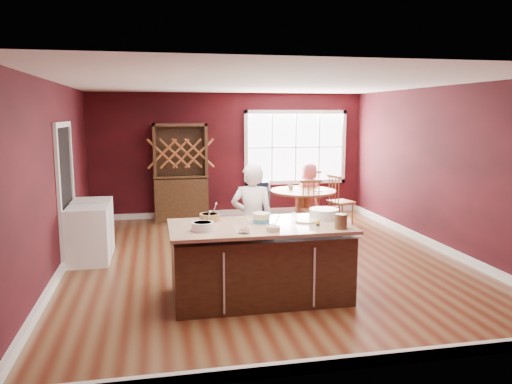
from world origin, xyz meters
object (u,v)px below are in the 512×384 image
(chair_north, at_px, (307,194))
(seated_woman, at_px, (309,192))
(hutch, at_px, (181,172))
(kitchen_island, at_px, (260,263))
(baker, at_px, (252,221))
(chair_east, at_px, (341,200))
(high_chair, at_px, (260,203))
(dining_table, at_px, (303,201))
(layer_cake, at_px, (261,218))
(dryer, at_px, (93,226))
(chair_south, at_px, (314,208))
(washer, at_px, (88,236))
(toddler, at_px, (262,186))

(chair_north, relative_size, seated_woman, 0.86)
(chair_north, bearing_deg, hutch, -24.43)
(kitchen_island, distance_m, baker, 0.86)
(chair_east, xyz_separation_m, high_chair, (-1.65, 0.21, -0.04))
(dining_table, relative_size, chair_north, 1.23)
(kitchen_island, distance_m, high_chair, 3.94)
(kitchen_island, xyz_separation_m, hutch, (-0.69, 4.82, 0.59))
(layer_cake, distance_m, chair_east, 4.32)
(chair_north, relative_size, dryer, 1.21)
(kitchen_island, xyz_separation_m, dining_table, (1.64, 3.60, 0.10))
(baker, bearing_deg, kitchen_island, 100.58)
(chair_east, xyz_separation_m, chair_south, (-0.82, -0.76, -0.00))
(chair_east, xyz_separation_m, hutch, (-3.16, 1.17, 0.50))
(chair_east, distance_m, high_chair, 1.66)
(chair_south, bearing_deg, seated_woman, 74.78)
(seated_woman, xyz_separation_m, high_chair, (-1.12, -0.25, -0.14))
(kitchen_island, relative_size, chair_east, 2.09)
(chair_south, height_order, dryer, chair_south)
(hutch, relative_size, washer, 2.36)
(dining_table, bearing_deg, hutch, 152.60)
(chair_south, distance_m, high_chair, 1.27)
(layer_cake, relative_size, chair_south, 0.29)
(dining_table, relative_size, washer, 1.50)
(chair_north, distance_m, washer, 4.95)
(chair_north, distance_m, high_chair, 1.32)
(toddler, relative_size, dryer, 0.30)
(layer_cake, relative_size, chair_north, 0.28)
(layer_cake, distance_m, chair_south, 3.25)
(dining_table, relative_size, seated_woman, 1.06)
(toddler, bearing_deg, chair_south, -54.98)
(seated_woman, distance_m, washer, 4.74)
(chair_north, bearing_deg, dining_table, 50.69)
(chair_north, xyz_separation_m, toddler, (-1.10, -0.48, 0.28))
(kitchen_island, bearing_deg, seated_woman, 64.74)
(toddler, xyz_separation_m, washer, (-3.13, -2.08, -0.37))
(layer_cake, height_order, high_chair, layer_cake)
(dryer, bearing_deg, baker, -37.11)
(dining_table, bearing_deg, baker, -119.19)
(kitchen_island, bearing_deg, chair_south, 60.35)
(layer_cake, bearing_deg, chair_north, 65.79)
(baker, relative_size, hutch, 0.78)
(layer_cake, bearing_deg, chair_east, 55.69)
(baker, distance_m, chair_south, 2.65)
(baker, distance_m, layer_cake, 0.71)
(kitchen_island, xyz_separation_m, toddler, (0.89, 3.95, 0.37))
(seated_woman, bearing_deg, baker, 30.19)
(kitchen_island, bearing_deg, dryer, 131.70)
(baker, xyz_separation_m, toddler, (0.83, 3.18, 0.01))
(high_chair, bearing_deg, dining_table, 1.51)
(chair_north, distance_m, hutch, 2.76)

